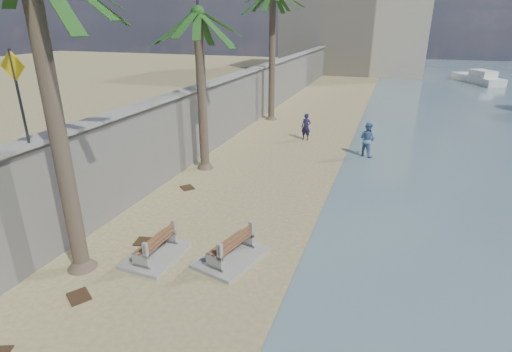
# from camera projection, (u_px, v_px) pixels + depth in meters

# --- Properties ---
(ground_plane) EXTENTS (140.00, 140.00, 0.00)m
(ground_plane) POSITION_uv_depth(u_px,v_px,m) (177.00, 333.00, 9.10)
(ground_plane) COLOR #9B8F5F
(seawall) EXTENTS (0.45, 70.00, 3.50)m
(seawall) POSITION_uv_depth(u_px,v_px,m) (253.00, 96.00, 27.64)
(seawall) COLOR gray
(seawall) RESTS_ON ground_plane
(wall_cap) EXTENTS (0.80, 70.00, 0.12)m
(wall_cap) POSITION_uv_depth(u_px,v_px,m) (253.00, 69.00, 26.99)
(wall_cap) COLOR gray
(wall_cap) RESTS_ON seawall
(end_building) EXTENTS (18.00, 12.00, 14.00)m
(end_building) POSITION_uv_depth(u_px,v_px,m) (356.00, 17.00, 52.90)
(end_building) COLOR #B7AA93
(end_building) RESTS_ON ground_plane
(bench_near) EXTENTS (1.44, 2.04, 0.83)m
(bench_near) POSITION_uv_depth(u_px,v_px,m) (156.00, 246.00, 11.91)
(bench_near) COLOR gray
(bench_near) RESTS_ON ground_plane
(bench_far) EXTENTS (1.92, 2.40, 0.88)m
(bench_far) POSITION_uv_depth(u_px,v_px,m) (231.00, 248.00, 11.78)
(bench_far) COLOR gray
(bench_far) RESTS_ON ground_plane
(palm_mid) EXTENTS (5.00, 5.00, 7.86)m
(palm_mid) POSITION_uv_depth(u_px,v_px,m) (198.00, 15.00, 16.75)
(palm_mid) COLOR brown
(palm_mid) RESTS_ON ground_plane
(pedestrian_sign) EXTENTS (0.78, 0.07, 2.40)m
(pedestrian_sign) POSITION_uv_depth(u_px,v_px,m) (17.00, 84.00, 10.06)
(pedestrian_sign) COLOR #2D2D33
(pedestrian_sign) RESTS_ON wall_cap
(streetlight) EXTENTS (0.28, 0.28, 5.12)m
(streetlight) POSITION_uv_depth(u_px,v_px,m) (199.00, 20.00, 18.79)
(streetlight) COLOR #2D2D33
(streetlight) RESTS_ON wall_cap
(person_a) EXTENTS (0.70, 0.51, 1.80)m
(person_a) POSITION_uv_depth(u_px,v_px,m) (306.00, 125.00, 23.44)
(person_a) COLOR #1A163C
(person_a) RESTS_ON ground_plane
(person_b) EXTENTS (1.21, 1.13, 2.00)m
(person_b) POSITION_uv_depth(u_px,v_px,m) (368.00, 137.00, 20.61)
(person_b) COLOR #4F76A4
(person_b) RESTS_ON ground_plane
(yacht_far) EXTENTS (4.88, 7.48, 1.50)m
(yacht_far) POSITION_uv_depth(u_px,v_px,m) (477.00, 80.00, 45.16)
(yacht_far) COLOR silver
(yacht_far) RESTS_ON bay_water
(debris_b) EXTENTS (0.80, 0.77, 0.03)m
(debris_b) POSITION_uv_depth(u_px,v_px,m) (79.00, 296.00, 10.29)
(debris_b) COLOR #382616
(debris_b) RESTS_ON ground_plane
(debris_c) EXTENTS (0.77, 0.76, 0.03)m
(debris_c) POSITION_uv_depth(u_px,v_px,m) (187.00, 188.00, 16.96)
(debris_c) COLOR #382616
(debris_c) RESTS_ON ground_plane
(debris_d) EXTENTS (0.54, 0.62, 0.03)m
(debris_d) POSITION_uv_depth(u_px,v_px,m) (142.00, 241.00, 12.85)
(debris_d) COLOR #382616
(debris_d) RESTS_ON ground_plane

